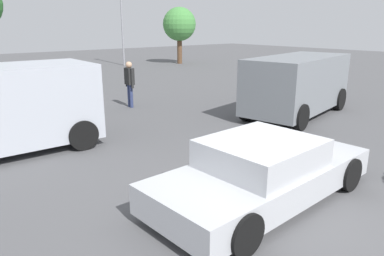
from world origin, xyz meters
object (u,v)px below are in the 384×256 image
sedan_foreground (263,172)px  suv_dark (297,83)px  pedestrian (130,80)px  light_post_near (121,3)px

sedan_foreground → suv_dark: 6.86m
suv_dark → pedestrian: suv_dark is taller
pedestrian → light_post_near: light_post_near is taller
sedan_foreground → suv_dark: size_ratio=0.91×
sedan_foreground → light_post_near: 23.69m
pedestrian → light_post_near: 15.48m
pedestrian → light_post_near: (7.18, 13.25, 3.57)m
sedan_foreground → light_post_near: light_post_near is taller
light_post_near → pedestrian: bearing=-118.5°
suv_dark → pedestrian: (-3.83, 4.75, -0.07)m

